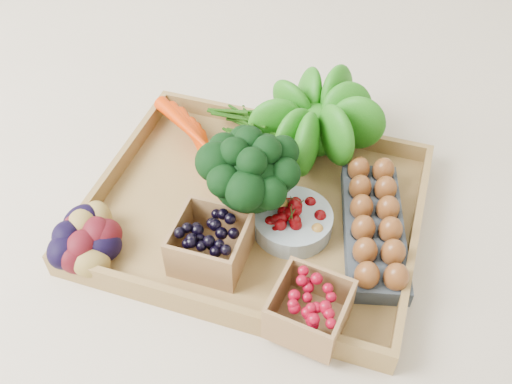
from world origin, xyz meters
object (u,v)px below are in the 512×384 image
(tray, at_px, (256,213))
(cherry_bowl, at_px, (292,222))
(broccoli, at_px, (251,191))
(egg_carton, at_px, (373,229))

(tray, bearing_deg, cherry_bowl, -16.69)
(tray, height_order, cherry_bowl, cherry_bowl)
(tray, bearing_deg, broccoli, -98.03)
(cherry_bowl, bearing_deg, broccoli, 178.04)
(tray, distance_m, egg_carton, 0.20)
(cherry_bowl, distance_m, egg_carton, 0.13)
(tray, distance_m, cherry_bowl, 0.08)
(broccoli, height_order, cherry_bowl, broccoli)
(broccoli, relative_size, cherry_bowl, 1.23)
(tray, xyz_separation_m, egg_carton, (0.20, 0.01, 0.02))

